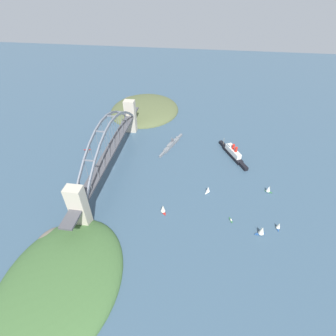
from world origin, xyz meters
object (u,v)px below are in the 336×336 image
(harbor_arch_bridge, at_px, (110,150))
(small_boat_5, at_px, (269,189))
(seaplane_taxiing_near_bridge, at_px, (87,150))
(small_boat_0, at_px, (279,226))
(naval_cruiser, at_px, (172,144))
(small_boat_4, at_px, (208,189))
(small_boat_1, at_px, (262,231))
(small_boat_3, at_px, (231,220))
(ocean_liner, at_px, (233,153))
(small_boat_2, at_px, (163,209))

(harbor_arch_bridge, relative_size, small_boat_5, 24.25)
(seaplane_taxiing_near_bridge, height_order, small_boat_0, small_boat_0)
(naval_cruiser, height_order, small_boat_4, naval_cruiser)
(small_boat_0, relative_size, small_boat_1, 0.73)
(small_boat_0, height_order, small_boat_3, small_boat_0)
(ocean_liner, bearing_deg, small_boat_5, 29.16)
(harbor_arch_bridge, height_order, small_boat_4, harbor_arch_bridge)
(small_boat_1, bearing_deg, small_boat_3, -114.41)
(naval_cruiser, relative_size, small_boat_0, 7.60)
(ocean_liner, distance_m, small_boat_0, 138.23)
(harbor_arch_bridge, bearing_deg, seaplane_taxiing_near_bridge, -121.40)
(seaplane_taxiing_near_bridge, height_order, small_boat_3, seaplane_taxiing_near_bridge)
(small_boat_1, distance_m, small_boat_2, 111.49)
(harbor_arch_bridge, bearing_deg, small_boat_0, 69.94)
(naval_cruiser, height_order, small_boat_3, naval_cruiser)
(small_boat_0, bearing_deg, naval_cruiser, -136.49)
(small_boat_5, bearing_deg, ocean_liner, -150.84)
(ocean_liner, bearing_deg, small_boat_4, -22.94)
(ocean_liner, relative_size, small_boat_4, 7.18)
(harbor_arch_bridge, xyz_separation_m, small_boat_4, (31.85, 136.74, -26.60))
(naval_cruiser, bearing_deg, small_boat_4, 31.34)
(small_boat_4, bearing_deg, small_boat_1, 45.52)
(ocean_liner, xyz_separation_m, small_boat_3, (128.05, -8.80, -5.04))
(small_boat_0, relative_size, small_boat_4, 0.94)
(small_boat_2, relative_size, small_boat_5, 1.06)
(small_boat_0, bearing_deg, ocean_liner, -162.16)
(small_boat_0, bearing_deg, small_boat_1, -61.85)
(small_boat_1, bearing_deg, small_boat_0, 118.15)
(harbor_arch_bridge, xyz_separation_m, small_boat_1, (89.17, 195.11, -25.28))
(ocean_liner, xyz_separation_m, small_boat_5, (73.31, 40.90, -0.62))
(small_boat_2, relative_size, small_boat_3, 1.48)
(small_boat_4, bearing_deg, seaplane_taxiing_near_bridge, -108.71)
(seaplane_taxiing_near_bridge, relative_size, small_boat_3, 1.35)
(ocean_liner, height_order, small_boat_2, ocean_liner)
(seaplane_taxiing_near_bridge, relative_size, small_boat_4, 1.09)
(seaplane_taxiing_near_bridge, xyz_separation_m, small_boat_5, (52.75, 266.82, 3.07))
(small_boat_4, bearing_deg, small_boat_3, 32.17)
(small_boat_0, xyz_separation_m, small_boat_5, (-58.27, -1.43, 0.84))
(ocean_liner, relative_size, naval_cruiser, 1.01)
(small_boat_2, bearing_deg, naval_cruiser, -176.43)
(small_boat_1, relative_size, small_boat_2, 1.08)
(small_boat_0, bearing_deg, harbor_arch_bridge, -110.06)
(small_boat_0, height_order, small_boat_2, small_boat_2)
(naval_cruiser, bearing_deg, small_boat_2, 3.57)
(seaplane_taxiing_near_bridge, bearing_deg, small_boat_5, 78.82)
(small_boat_3, distance_m, small_boat_5, 74.07)
(harbor_arch_bridge, distance_m, small_boat_5, 216.11)
(naval_cruiser, relative_size, small_boat_1, 5.55)
(small_boat_4, bearing_deg, naval_cruiser, -148.66)
(naval_cruiser, bearing_deg, ocean_liner, 81.28)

